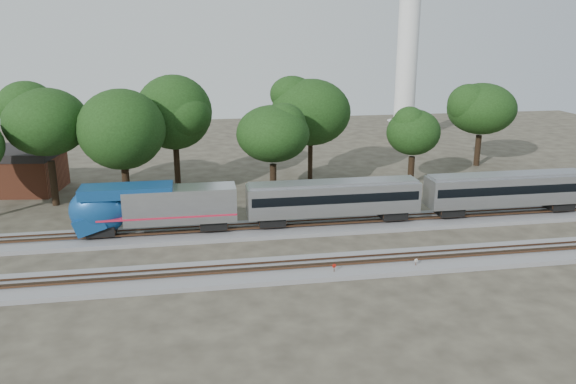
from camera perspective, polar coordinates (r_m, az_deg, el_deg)
name	(u,v)px	position (r m, az deg, el deg)	size (l,w,h in m)	color
ground	(309,252)	(51.25, 2.10, -6.09)	(160.00, 160.00, 0.00)	#383328
track_far	(297,228)	(56.67, 0.89, -3.63)	(160.00, 5.00, 0.73)	slate
track_near	(318,267)	(47.57, 3.08, -7.66)	(160.00, 5.00, 0.73)	slate
switch_stand_red	(334,268)	(46.29, 4.71, -7.74)	(0.34, 0.13, 1.08)	#512D19
switch_stand_white	(416,263)	(48.56, 12.86, -7.01)	(0.31, 0.10, 0.99)	#512D19
switch_lever	(404,268)	(48.50, 11.69, -7.58)	(0.50, 0.30, 0.30)	#512D19
brick_building	(13,170)	(77.25, -26.17, 2.02)	(12.13, 9.31, 5.38)	brown
tree_1	(46,122)	(67.79, -23.35, 6.54)	(9.75, 9.75, 13.75)	black
tree_2	(122,129)	(65.31, -16.55, 6.11)	(8.89, 8.89, 12.53)	black
tree_3	(174,112)	(70.72, -11.51, 7.92)	(9.80, 9.80, 13.82)	black
tree_4	(273,134)	(65.03, -1.55, 5.93)	(7.98, 7.98, 11.25)	black
tree_5	(311,112)	(73.04, 2.33, 8.08)	(9.28, 9.28, 13.08)	black
tree_6	(413,132)	(73.30, 12.62, 5.93)	(6.97, 6.97, 9.83)	black
tree_7	(482,109)	(86.42, 19.06, 7.98)	(8.52, 8.52, 12.02)	black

